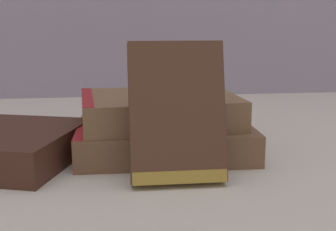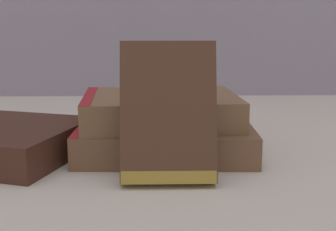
% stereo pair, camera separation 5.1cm
% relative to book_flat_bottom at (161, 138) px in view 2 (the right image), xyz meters
% --- Properties ---
extents(ground_plane, '(3.00, 3.00, 0.00)m').
position_rel_book_flat_bottom_xyz_m(ground_plane, '(-0.02, -0.04, -0.02)').
color(ground_plane, beige).
extents(book_flat_bottom, '(0.20, 0.15, 0.04)m').
position_rel_book_flat_bottom_xyz_m(book_flat_bottom, '(0.00, 0.00, 0.00)').
color(book_flat_bottom, brown).
rests_on(book_flat_bottom, ground_plane).
extents(book_flat_top, '(0.18, 0.15, 0.03)m').
position_rel_book_flat_bottom_xyz_m(book_flat_top, '(-0.01, 0.00, 0.03)').
color(book_flat_top, brown).
rests_on(book_flat_top, book_flat_bottom).
extents(book_leaning_front, '(0.09, 0.05, 0.13)m').
position_rel_book_flat_bottom_xyz_m(book_leaning_front, '(0.01, -0.10, 0.04)').
color(book_leaning_front, '#4C2D1E').
rests_on(book_leaning_front, ground_plane).
extents(pocket_watch, '(0.05, 0.05, 0.01)m').
position_rel_book_flat_bottom_xyz_m(pocket_watch, '(0.03, -0.01, 0.05)').
color(pocket_watch, silver).
rests_on(pocket_watch, book_flat_top).
extents(reading_glasses, '(0.11, 0.06, 0.00)m').
position_rel_book_flat_bottom_xyz_m(reading_glasses, '(-0.06, 0.13, -0.02)').
color(reading_glasses, black).
rests_on(reading_glasses, ground_plane).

